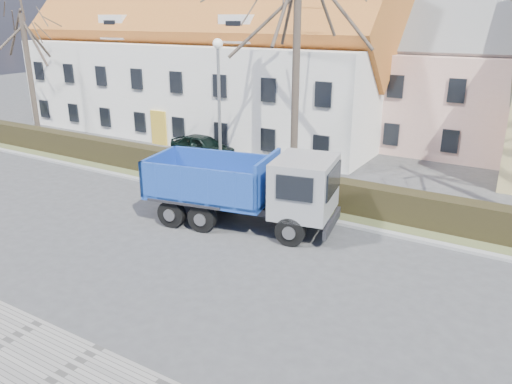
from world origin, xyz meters
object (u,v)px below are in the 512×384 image
Objects in this scene: streetlight at (219,111)px; parked_car_a at (203,146)px; cart_frame at (228,193)px; dump_truck at (235,187)px.

streetlight is 5.11m from parked_car_a.
streetlight reaches higher than cart_frame.
cart_frame is 0.19× the size of parked_car_a.
streetlight is at bearing 119.74° from dump_truck.
parked_car_a is (-3.23, 2.77, -2.81)m from streetlight.
parked_car_a is at bearing 123.49° from dump_truck.
dump_truck is 6.26m from streetlight.
dump_truck reaches higher than parked_car_a.
parked_car_a is at bearing 135.62° from cart_frame.
parked_car_a is (-5.31, 5.20, 0.35)m from cart_frame.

